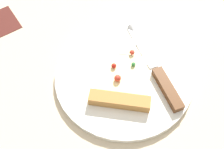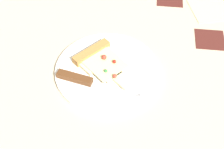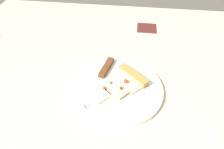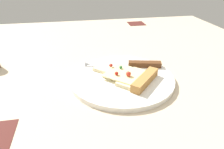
% 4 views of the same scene
% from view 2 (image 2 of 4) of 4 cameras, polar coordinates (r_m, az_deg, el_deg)
% --- Properties ---
extents(ground_plane, '(1.43, 1.43, 0.03)m').
position_cam_2_polar(ground_plane, '(0.91, 4.69, -0.63)').
color(ground_plane, '#C6B293').
rests_on(ground_plane, ground).
extents(plate, '(0.29, 0.29, 0.01)m').
position_cam_2_polar(plate, '(0.89, -0.85, 0.77)').
color(plate, white).
rests_on(plate, ground_plane).
extents(pizza_slice, '(0.18, 0.18, 0.03)m').
position_cam_2_polar(pizza_slice, '(0.90, -1.93, 2.33)').
color(pizza_slice, beige).
rests_on(pizza_slice, plate).
extents(knife, '(0.07, 0.24, 0.02)m').
position_cam_2_polar(knife, '(0.85, -3.90, -1.44)').
color(knife, silver).
rests_on(knife, plate).
extents(napkin, '(0.16, 0.16, 0.00)m').
position_cam_2_polar(napkin, '(1.15, 17.30, 11.20)').
color(napkin, beige).
rests_on(napkin, ground_plane).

